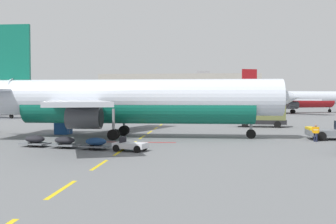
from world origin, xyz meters
TOP-DOWN VIEW (x-y plane):
  - ground at (40.00, 40.00)m, footprint 400.00×400.00m
  - apron_paint_markings at (18.00, 38.66)m, footprint 8.00×96.58m
  - airliner_foreground at (17.01, 26.34)m, footprint 34.68×34.63m
  - airliner_mid_left at (48.05, 95.92)m, footprint 31.89×30.60m
  - ground_power_truck at (33.02, 43.12)m, footprint 7.24×3.31m
  - baggage_train at (14.33, 16.65)m, footprint 11.60×4.29m
  - ground_crew_worker at (35.42, 23.94)m, footprint 0.66×0.33m
  - uld_cargo_container at (8.25, 29.83)m, footprint 1.78×1.75m
  - terminal_satellite at (13.34, 174.16)m, footprint 71.72×20.85m

SIDE VIEW (x-z plane):
  - ground at x=40.00m, z-range 0.00..0.00m
  - apron_paint_markings at x=18.00m, z-range 0.00..0.01m
  - baggage_train at x=14.33m, z-range -0.04..1.10m
  - uld_cargo_container at x=8.25m, z-range 0.00..1.60m
  - ground_crew_worker at x=35.42m, z-range 0.11..1.78m
  - ground_power_truck at x=33.02m, z-range 0.08..3.22m
  - airliner_mid_left at x=48.05m, z-range -2.02..9.46m
  - airliner_foreground at x=17.01m, z-range -2.15..10.05m
  - terminal_satellite at x=13.34m, z-range -0.78..15.30m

